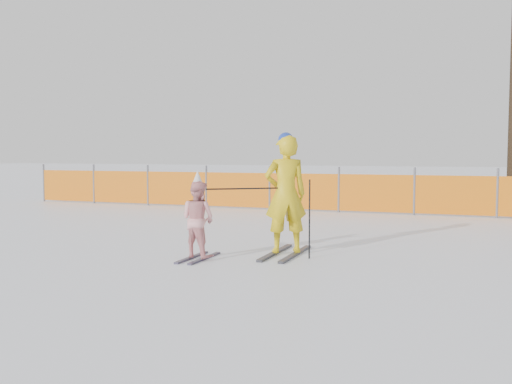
% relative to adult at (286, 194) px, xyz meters
% --- Properties ---
extents(ground, '(120.00, 120.00, 0.00)m').
position_rel_adult_xyz_m(ground, '(-0.49, -0.54, -0.98)').
color(ground, white).
rests_on(ground, ground).
extents(adult, '(0.82, 1.56, 1.96)m').
position_rel_adult_xyz_m(adult, '(0.00, 0.00, 0.00)').
color(adult, black).
rests_on(adult, ground).
extents(child, '(0.66, 1.03, 1.37)m').
position_rel_adult_xyz_m(child, '(-1.15, -0.82, -0.35)').
color(child, black).
rests_on(child, ground).
extents(ski_poles, '(1.52, 0.70, 1.23)m').
position_rel_adult_xyz_m(ski_poles, '(-0.05, -0.30, -0.14)').
color(ski_poles, black).
rests_on(ski_poles, ground).
extents(safety_fence, '(15.99, 0.06, 1.25)m').
position_rel_adult_xyz_m(safety_fence, '(-2.68, 6.68, -0.42)').
color(safety_fence, '#595960').
rests_on(safety_fence, ground).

